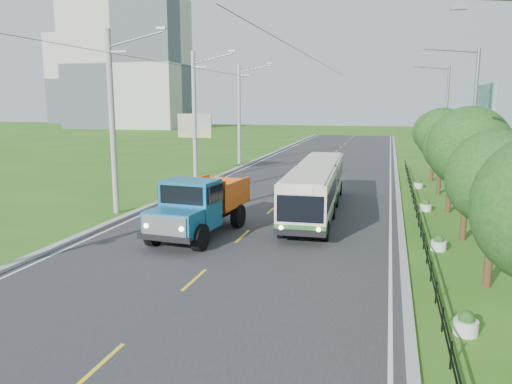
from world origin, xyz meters
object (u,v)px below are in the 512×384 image
at_px(tree_fourth, 453,149).
at_px(streetlight_far, 444,118).
at_px(planter_far, 418,184).
at_px(billboard_left, 195,130).
at_px(tree_fifth, 443,137).
at_px(bus, 316,185).
at_px(planter_near, 439,244).
at_px(pole_near, 113,122).
at_px(tree_second, 496,183).
at_px(pole_mid, 195,116).
at_px(pole_far, 239,113).
at_px(dump_truck, 200,203).
at_px(planter_front, 466,324).
at_px(streetlight_mid, 470,125).
at_px(tree_back, 435,134).
at_px(billboard_right, 484,115).
at_px(tree_third, 470,152).
at_px(planter_mid, 426,206).

xyz_separation_m(tree_fourth, streetlight_far, (0.79, 13.86, 1.32)).
bearing_deg(planter_far, billboard_left, 173.69).
height_order(tree_fifth, bus, tree_fifth).
xyz_separation_m(streetlight_far, planter_near, (-2.04, -22.00, -4.62)).
bearing_deg(billboard_left, pole_near, -85.28).
height_order(streetlight_far, billboard_left, streetlight_far).
bearing_deg(planter_near, billboard_left, 135.16).
height_order(tree_second, streetlight_far, streetlight_far).
distance_m(pole_mid, bus, 14.57).
xyz_separation_m(pole_far, billboard_left, (-1.24, -9.00, -1.23)).
bearing_deg(planter_far, pole_far, 146.88).
xyz_separation_m(pole_near, dump_truck, (6.29, -3.32, -3.53)).
xyz_separation_m(pole_mid, planter_front, (16.86, -23.00, -4.81)).
xyz_separation_m(streetlight_mid, planter_near, (-2.04, -8.00, -4.62)).
relative_size(streetlight_mid, dump_truck, 1.34).
height_order(tree_second, streetlight_mid, streetlight_mid).
distance_m(tree_back, planter_far, 5.48).
distance_m(planter_near, billboard_right, 15.34).
bearing_deg(planter_near, streetlight_far, 84.70).
xyz_separation_m(pole_far, billboard_right, (20.56, -13.00, 0.25)).
relative_size(tree_third, tree_fourth, 1.11).
bearing_deg(dump_truck, tree_third, 16.93).
height_order(pole_near, tree_fourth, pole_near).
bearing_deg(streetlight_far, tree_fourth, -93.25).
relative_size(pole_far, dump_truck, 1.48).
distance_m(streetlight_far, planter_mid, 14.88).
xyz_separation_m(pole_near, planter_near, (16.86, -3.00, -4.81)).
height_order(tree_third, planter_near, tree_third).
distance_m(planter_near, planter_mid, 8.00).
bearing_deg(tree_fourth, tree_third, -90.00).
xyz_separation_m(planter_far, dump_truck, (-10.58, -16.32, 1.27)).
bearing_deg(planter_far, tree_third, -84.82).
bearing_deg(tree_fourth, billboard_right, 67.36).
height_order(pole_near, tree_back, pole_near).
bearing_deg(tree_third, tree_back, 90.00).
height_order(tree_third, streetlight_far, streetlight_far).
bearing_deg(planter_near, planter_front, -90.00).
distance_m(tree_back, bus, 16.14).
xyz_separation_m(tree_third, billboard_right, (2.44, 11.86, 1.36)).
xyz_separation_m(planter_far, bus, (-6.04, -10.11, 1.33)).
bearing_deg(tree_back, planter_front, -92.56).
xyz_separation_m(pole_far, bus, (10.82, -21.11, -3.48)).
distance_m(tree_fourth, tree_fifth, 6.01).
distance_m(tree_fourth, billboard_right, 6.59).
bearing_deg(tree_back, tree_fourth, -90.00).
bearing_deg(tree_third, pole_mid, 144.64).
xyz_separation_m(planter_mid, planter_far, (0.00, 8.00, 0.00)).
height_order(pole_mid, tree_back, pole_mid).
distance_m(pole_far, streetlight_mid, 26.80).
bearing_deg(dump_truck, planter_far, 62.24).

